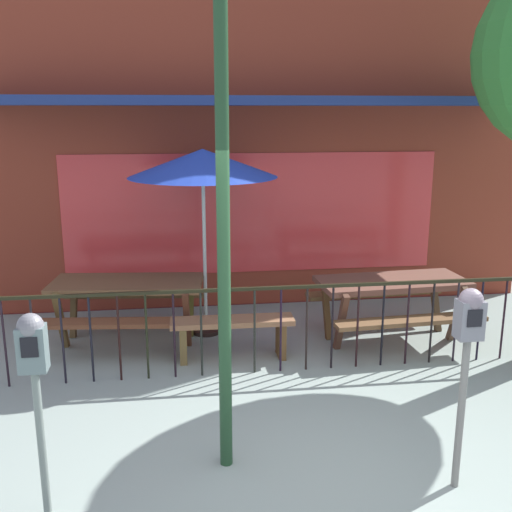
# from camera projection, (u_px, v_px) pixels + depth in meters

# --- Properties ---
(ground) EXTENTS (40.00, 40.00, 0.00)m
(ground) POSITION_uv_depth(u_px,v_px,m) (331.00, 495.00, 4.39)
(ground) COLOR gray
(pub_storefront) EXTENTS (8.13, 1.29, 5.62)m
(pub_storefront) POSITION_uv_depth(u_px,v_px,m) (251.00, 109.00, 8.31)
(pub_storefront) COLOR #561A1B
(pub_storefront) RESTS_ON ground
(patio_fence_front) EXTENTS (6.85, 0.04, 0.97)m
(patio_fence_front) POSITION_uv_depth(u_px,v_px,m) (281.00, 313.00, 6.34)
(patio_fence_front) COLOR black
(patio_fence_front) RESTS_ON ground
(picnic_table_left) EXTENTS (1.93, 1.54, 0.79)m
(picnic_table_left) POSITION_uv_depth(u_px,v_px,m) (127.00, 294.00, 7.19)
(picnic_table_left) COLOR brown
(picnic_table_left) RESTS_ON ground
(picnic_table_right) EXTENTS (1.88, 1.47, 0.79)m
(picnic_table_right) POSITION_uv_depth(u_px,v_px,m) (392.00, 292.00, 7.25)
(picnic_table_right) COLOR brown
(picnic_table_right) RESTS_ON ground
(patio_umbrella) EXTENTS (1.81, 1.81, 2.33)m
(patio_umbrella) POSITION_uv_depth(u_px,v_px,m) (203.00, 164.00, 7.11)
(patio_umbrella) COLOR black
(patio_umbrella) RESTS_ON ground
(patio_bench) EXTENTS (1.40, 0.34, 0.48)m
(patio_bench) POSITION_uv_depth(u_px,v_px,m) (232.00, 329.00, 6.74)
(patio_bench) COLOR #906242
(patio_bench) RESTS_ON ground
(parking_meter_near) EXTENTS (0.18, 0.17, 1.50)m
(parking_meter_near) POSITION_uv_depth(u_px,v_px,m) (34.00, 363.00, 3.90)
(parking_meter_near) COLOR slate
(parking_meter_near) RESTS_ON ground
(parking_meter_far) EXTENTS (0.18, 0.17, 1.56)m
(parking_meter_far) POSITION_uv_depth(u_px,v_px,m) (468.00, 336.00, 4.22)
(parking_meter_far) COLOR slate
(parking_meter_far) RESTS_ON ground
(street_lamp) EXTENTS (0.28, 0.28, 3.80)m
(street_lamp) POSITION_uv_depth(u_px,v_px,m) (222.00, 151.00, 4.20)
(street_lamp) COLOR #204427
(street_lamp) RESTS_ON ground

